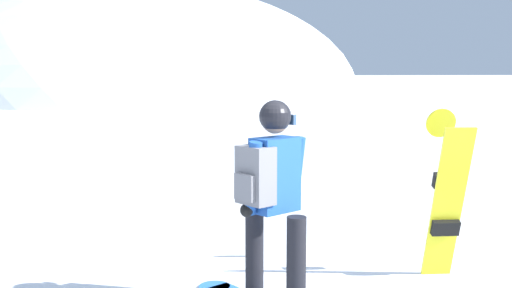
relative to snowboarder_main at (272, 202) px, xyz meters
name	(u,v)px	position (x,y,z in m)	size (l,w,h in m)	color
ridge_peak_main	(141,97)	(-4.70, 36.76, -0.92)	(28.80, 25.92, 14.82)	white
snowboarder_main	(272,202)	(0.00, 0.00, 0.00)	(1.21, 1.53, 1.71)	blue
spare_snowboard	(446,195)	(1.67, 0.67, -0.11)	(0.28, 0.53, 1.59)	yellow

